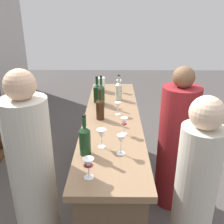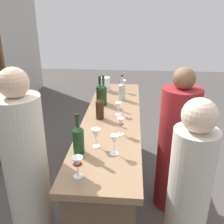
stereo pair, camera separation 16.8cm
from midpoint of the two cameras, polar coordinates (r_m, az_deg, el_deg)
ground_plane at (r=3.03m, az=1.67°, el=-17.60°), size 12.00×12.00×0.00m
bar_counter at (r=2.75m, az=1.78°, el=-10.00°), size 2.30×0.55×0.94m
wine_bottle_leftmost_olive_green at (r=1.88m, az=-4.96°, el=-5.94°), size 0.08×0.08×0.31m
wine_bottle_second_left_amber_brown at (r=2.45m, az=-0.77°, el=0.93°), size 0.08×0.08×0.30m
wine_bottle_center_olive_green at (r=2.79m, az=-0.19°, el=3.99°), size 0.07×0.07×0.33m
wine_bottle_second_right_dark_green at (r=2.89m, az=-1.05°, el=4.38°), size 0.08×0.08×0.30m
wine_bottle_rightmost_clear_pale at (r=2.96m, az=3.84°, el=4.78°), size 0.08×0.08×0.29m
wine_glass_near_left at (r=2.15m, az=4.21°, el=-2.56°), size 0.06×0.06×0.15m
wine_glass_near_center at (r=3.24m, az=4.02°, el=6.20°), size 0.07×0.07×0.16m
wine_glass_near_right at (r=1.86m, az=3.10°, el=-6.40°), size 0.06×0.06×0.16m
wine_glass_far_left at (r=2.54m, az=3.28°, el=1.31°), size 0.07×0.07×0.13m
wine_glass_far_center at (r=1.96m, az=-1.13°, el=-5.00°), size 0.07×0.07×0.15m
wine_glass_far_right at (r=1.64m, az=-4.76°, el=-11.34°), size 0.07×0.07×0.14m
water_pitcher at (r=3.30m, az=-0.02°, el=6.24°), size 0.12×0.12×0.17m
person_left_guest at (r=2.63m, az=15.98°, el=-7.67°), size 0.38×0.38×1.47m
person_center_guest at (r=2.04m, az=18.96°, el=-17.64°), size 0.38×0.38×1.44m
person_right_guest at (r=2.05m, az=-15.91°, el=-14.45°), size 0.35×0.35×1.61m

